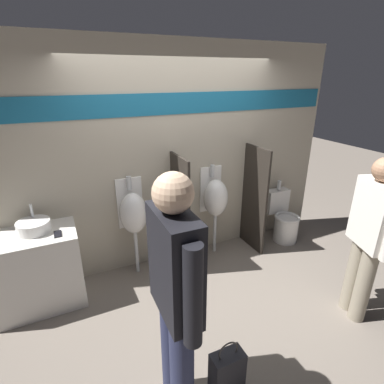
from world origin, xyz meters
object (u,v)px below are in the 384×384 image
Objects in this scene: sink_basin at (34,226)px; person_with_lanyard at (176,295)px; cell_phone at (58,234)px; person_in_vest at (370,235)px; shopping_bag at (227,372)px; urinal_near_counter at (133,213)px; toilet at (283,220)px; urinal_far at (215,198)px.

person_with_lanyard is at bearing -62.54° from sink_basin.
person_with_lanyard is (0.66, -1.49, 0.17)m from cell_phone.
shopping_bag is at bearing 115.05° from person_in_vest.
urinal_near_counter is 2.47× the size of shopping_bag.
toilet is at bearing 40.21° from shopping_bag.
urinal_near_counter and urinal_far have the same top height.
cell_phone is 0.11× the size of urinal_near_counter.
sink_basin is 1.03m from urinal_near_counter.
urinal_near_counter reaches higher than cell_phone.
person_in_vest is 1.78m from shopping_bag.
urinal_far is at bearing 43.36° from person_in_vest.
person_with_lanyard is (-1.99, -0.09, 0.09)m from person_in_vest.
person_in_vest reaches higher than shopping_bag.
urinal_far is at bearing 0.00° from urinal_near_counter.
cell_phone is at bearing 81.41° from person_in_vest.
toilet is at bearing -55.14° from person_with_lanyard.
urinal_near_counter is at bearing 67.45° from person_in_vest.
sink_basin is 3.26m from person_in_vest.
toilet is 0.52× the size of person_in_vest.
sink_basin is 0.65× the size of shopping_bag.
person_with_lanyard reaches higher than cell_phone.
urinal_far is 2.10m from shopping_bag.
person_with_lanyard reaches higher than sink_basin.
sink_basin is at bearing -176.20° from urinal_near_counter.
person_with_lanyard is at bearing -66.32° from cell_phone.
toilet is (1.10, -0.12, -0.50)m from urinal_far.
shopping_bag is (-1.98, -1.68, -0.11)m from toilet.
toilet is 1.67m from person_in_vest.
sink_basin is 2.24m from shopping_bag.
sink_basin reaches higher than shopping_bag.
person_with_lanyard reaches higher than toilet.
urinal_far is (1.92, 0.24, -0.04)m from cell_phone.
urinal_far is (2.13, 0.07, -0.09)m from sink_basin.
urinal_far is 0.74× the size of person_in_vest.
person_in_vest is at bearing -103.61° from toilet.
toilet is 1.74× the size of shopping_bag.
toilet reaches higher than cell_phone.
person_with_lanyard is 0.90m from shopping_bag.
urinal_far is at bearing -35.48° from person_with_lanyard.
cell_phone is at bearing -38.76° from sink_basin.
cell_phone is 0.11× the size of urinal_far.
cell_phone is 0.08× the size of person_in_vest.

